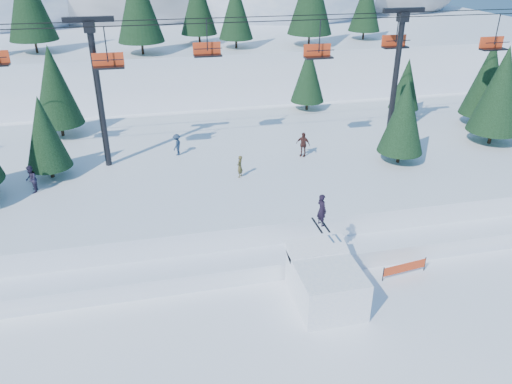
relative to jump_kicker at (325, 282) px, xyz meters
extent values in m
plane|color=white|center=(-2.24, -2.82, -1.22)|extent=(160.00, 160.00, 0.00)
cube|color=white|center=(-2.24, 15.18, 0.03)|extent=(70.00, 22.00, 2.50)
cube|color=white|center=(-2.24, 5.18, -0.67)|extent=(70.00, 6.00, 1.10)
cube|color=white|center=(-2.24, 65.18, 1.78)|extent=(110.00, 60.00, 6.00)
cylinder|color=black|center=(-7.95, 37.59, 5.45)|extent=(0.26, 0.26, 1.35)
cone|color=#1C3E22|center=(-7.95, 37.59, 10.28)|extent=(5.02, 5.02, 8.30)
cylinder|color=black|center=(2.76, 38.90, 5.31)|extent=(0.26, 0.26, 1.06)
cone|color=#1C3E22|center=(2.76, 38.90, 9.10)|extent=(3.94, 3.94, 6.51)
cylinder|color=black|center=(11.45, 38.36, 5.48)|extent=(0.26, 0.26, 1.41)
cylinder|color=black|center=(-19.47, 41.03, 5.48)|extent=(0.26, 0.26, 1.40)
cylinder|color=black|center=(19.59, 41.10, 5.31)|extent=(0.26, 0.26, 1.07)
cone|color=#1C3E22|center=(19.59, 41.10, 9.13)|extent=(3.97, 3.97, 6.56)
cylinder|color=black|center=(-1.07, 42.58, 5.36)|extent=(0.26, 0.26, 1.17)
cone|color=#1C3E22|center=(-1.07, 42.58, 9.55)|extent=(4.35, 4.35, 7.20)
cube|color=white|center=(0.00, -0.13, -0.13)|extent=(3.24, 4.00, 2.19)
cube|color=white|center=(0.00, 1.59, 1.02)|extent=(3.24, 1.40, 0.78)
imported|color=black|center=(0.10, 1.47, 3.45)|extent=(0.60, 0.74, 1.76)
cube|color=black|center=(-0.10, 1.47, 2.55)|extent=(0.11, 1.65, 0.03)
cube|color=black|center=(0.30, 1.47, 2.55)|extent=(0.11, 1.65, 0.03)
cylinder|color=black|center=(-11.24, 15.18, 6.28)|extent=(0.44, 0.44, 10.00)
cube|color=black|center=(-11.24, 15.18, 11.38)|extent=(3.20, 0.35, 0.35)
cube|color=black|center=(-11.24, 15.18, 10.93)|extent=(0.70, 0.70, 0.70)
cylinder|color=black|center=(10.76, 15.18, 6.28)|extent=(0.44, 0.44, 10.00)
cube|color=black|center=(10.76, 15.18, 11.38)|extent=(3.20, 0.35, 0.35)
cube|color=black|center=(10.76, 15.18, 10.93)|extent=(0.70, 0.70, 0.70)
cylinder|color=black|center=(-0.24, 13.98, 11.08)|extent=(46.00, 0.06, 0.06)
cylinder|color=black|center=(-0.24, 16.38, 11.08)|extent=(46.00, 0.06, 0.06)
cylinder|color=black|center=(-10.30, 13.98, 9.98)|extent=(0.08, 0.08, 2.20)
cube|color=black|center=(-10.30, 13.98, 8.53)|extent=(2.00, 0.75, 0.12)
cube|color=red|center=(-10.30, 14.36, 8.98)|extent=(2.00, 0.10, 0.85)
cylinder|color=black|center=(-10.30, 13.63, 9.08)|extent=(2.00, 0.06, 0.06)
cylinder|color=black|center=(-3.52, 16.38, 9.98)|extent=(0.08, 0.08, 2.20)
cube|color=black|center=(-3.52, 16.38, 8.53)|extent=(2.00, 0.75, 0.12)
cube|color=red|center=(-3.52, 16.76, 8.98)|extent=(2.00, 0.10, 0.85)
cylinder|color=black|center=(-3.52, 16.03, 9.08)|extent=(2.00, 0.06, 0.06)
cylinder|color=black|center=(3.99, 13.98, 9.98)|extent=(0.08, 0.08, 2.20)
cube|color=black|center=(3.99, 13.98, 8.53)|extent=(2.00, 0.75, 0.12)
cube|color=red|center=(3.99, 14.36, 8.98)|extent=(2.00, 0.10, 0.85)
cylinder|color=black|center=(3.99, 13.63, 9.08)|extent=(2.00, 0.06, 0.06)
cylinder|color=black|center=(11.07, 16.38, 9.98)|extent=(0.08, 0.08, 2.20)
cube|color=black|center=(11.07, 16.38, 8.53)|extent=(2.00, 0.75, 0.12)
cube|color=red|center=(11.07, 16.76, 8.98)|extent=(2.00, 0.10, 0.85)
cylinder|color=black|center=(11.07, 16.03, 9.08)|extent=(2.00, 0.06, 0.06)
cylinder|color=black|center=(17.95, 13.98, 9.98)|extent=(0.08, 0.08, 2.20)
cube|color=black|center=(17.95, 13.98, 8.53)|extent=(2.00, 0.75, 0.12)
cube|color=red|center=(17.95, 14.36, 8.98)|extent=(2.00, 0.10, 0.85)
cylinder|color=black|center=(17.95, 13.63, 9.08)|extent=(2.00, 0.06, 0.06)
cylinder|color=black|center=(18.50, 12.89, 1.82)|extent=(0.26, 0.26, 1.08)
cone|color=#1C3E22|center=(18.50, 12.89, 5.69)|extent=(4.02, 4.02, 6.65)
cylinder|color=black|center=(20.48, 17.16, 1.79)|extent=(0.26, 0.26, 1.03)
cone|color=#1C3E22|center=(20.48, 17.16, 5.47)|extent=(3.82, 3.82, 6.32)
cylinder|color=black|center=(15.08, 21.01, 1.65)|extent=(0.26, 0.26, 0.74)
cone|color=#1C3E22|center=(15.08, 21.01, 4.31)|extent=(2.77, 2.77, 4.57)
cylinder|color=black|center=(-15.23, 22.40, 1.80)|extent=(0.26, 0.26, 1.05)
cone|color=#1C3E22|center=(-15.23, 22.40, 5.53)|extent=(3.88, 3.88, 6.42)
cylinder|color=black|center=(7.00, 24.89, 1.71)|extent=(0.26, 0.26, 0.86)
cone|color=#1C3E22|center=(7.00, 24.89, 4.76)|extent=(3.18, 3.18, 5.26)
cylinder|color=black|center=(-14.96, 13.83, 1.68)|extent=(0.26, 0.26, 0.80)
cone|color=#1C3E22|center=(-14.96, 13.83, 4.55)|extent=(2.98, 2.98, 4.93)
cylinder|color=black|center=(9.50, 10.96, 1.72)|extent=(0.26, 0.26, 0.87)
cone|color=#1C3E22|center=(9.50, 10.96, 4.84)|extent=(3.25, 3.25, 5.37)
imported|color=#4F4724|center=(-2.34, 11.01, 2.06)|extent=(0.63, 0.68, 1.55)
imported|color=#1D341F|center=(13.74, 17.75, 2.05)|extent=(0.75, 0.89, 1.54)
imported|color=#23354D|center=(-6.20, 16.00, 2.11)|extent=(1.03, 1.23, 1.66)
imported|color=#41211E|center=(3.02, 13.68, 2.21)|extent=(1.13, 1.06, 1.87)
imported|color=#292239|center=(-15.84, 11.64, 2.19)|extent=(0.75, 0.93, 1.82)
cylinder|color=black|center=(3.77, 0.89, -0.77)|extent=(0.06, 0.06, 0.90)
cylinder|color=black|center=(6.54, 1.28, -0.77)|extent=(0.06, 0.06, 0.90)
cube|color=red|center=(5.15, 1.09, -0.67)|extent=(2.78, 0.43, 0.55)
cylinder|color=black|center=(7.07, 4.34, -0.77)|extent=(0.06, 0.06, 0.90)
cylinder|color=black|center=(9.63, 3.23, -0.77)|extent=(0.06, 0.06, 0.90)
cube|color=red|center=(8.35, 3.79, -0.67)|extent=(2.59, 1.15, 0.55)
camera|label=1|loc=(-8.18, -19.74, 15.70)|focal=35.00mm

